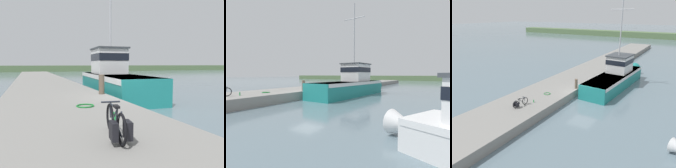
{
  "view_description": "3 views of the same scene",
  "coord_description": "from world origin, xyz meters",
  "views": [
    {
      "loc": [
        -4.62,
        -9.99,
        2.32
      ],
      "look_at": [
        -0.3,
        1.26,
        1.24
      ],
      "focal_mm": 35.0,
      "sensor_mm": 36.0,
      "label": 1
    },
    {
      "loc": [
        10.49,
        -11.81,
        2.33
      ],
      "look_at": [
        0.32,
        4.79,
        1.3
      ],
      "focal_mm": 28.0,
      "sensor_mm": 36.0,
      "label": 2
    },
    {
      "loc": [
        9.13,
        -18.56,
        8.35
      ],
      "look_at": [
        -2.59,
        0.73,
        1.0
      ],
      "focal_mm": 35.0,
      "sensor_mm": 36.0,
      "label": 3
    }
  ],
  "objects": [
    {
      "name": "ground_plane",
      "position": [
        0.0,
        0.0,
        0.0
      ],
      "size": [
        320.0,
        320.0,
        0.0
      ],
      "primitive_type": "plane",
      "color": "slate"
    },
    {
      "name": "dock_pier",
      "position": [
        -3.35,
        0.0,
        0.39
      ],
      "size": [
        5.06,
        80.0,
        0.78
      ],
      "primitive_type": "cube",
      "color": "gray",
      "rests_on": "ground_plane"
    },
    {
      "name": "fishing_boat_main",
      "position": [
        1.5,
        6.06,
        1.28
      ],
      "size": [
        3.64,
        13.57,
        10.42
      ],
      "rotation": [
        0.0,
        0.0,
        -0.06
      ],
      "color": "teal",
      "rests_on": "ground_plane"
    },
    {
      "name": "bicycle_touring",
      "position": [
        -2.97,
        -5.97,
        1.1
      ],
      "size": [
        0.57,
        1.63,
        0.71
      ],
      "rotation": [
        0.0,
        0.0,
        -0.14
      ],
      "color": "black",
      "rests_on": "dock_pier"
    },
    {
      "name": "mooring_post",
      "position": [
        -1.09,
        0.72,
        1.29
      ],
      "size": [
        0.3,
        0.3,
        1.02
      ],
      "primitive_type": "cylinder",
      "color": "brown",
      "rests_on": "dock_pier"
    },
    {
      "name": "hose_coil",
      "position": [
        -2.71,
        -2.26,
        0.81
      ],
      "size": [
        0.66,
        0.66,
        0.05
      ],
      "primitive_type": "torus",
      "color": "#197A2D",
      "rests_on": "dock_pier"
    },
    {
      "name": "water_bottle_by_bike",
      "position": [
        -2.49,
        -4.62,
        0.91
      ],
      "size": [
        0.08,
        0.08,
        0.26
      ],
      "primitive_type": "cylinder",
      "color": "green",
      "rests_on": "dock_pier"
    }
  ]
}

